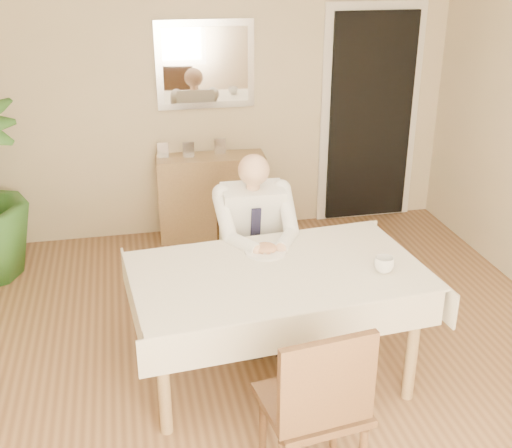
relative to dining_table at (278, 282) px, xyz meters
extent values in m
plane|color=brown|center=(-0.08, -0.11, -0.67)|extent=(5.00, 5.00, 0.00)
cube|color=beige|center=(-0.08, 2.39, 0.63)|extent=(4.50, 0.02, 2.60)
cube|color=silver|center=(1.47, 2.37, 0.33)|extent=(0.96, 0.03, 2.10)
cube|color=black|center=(1.47, 2.34, 0.33)|extent=(0.80, 0.05, 1.95)
cube|color=silver|center=(-0.08, 2.36, 0.88)|extent=(0.86, 0.03, 0.76)
cube|color=white|center=(-0.08, 2.34, 0.88)|extent=(0.74, 0.02, 0.64)
cube|color=#997B4B|center=(0.00, 0.00, 0.05)|extent=(1.67, 1.03, 0.04)
cube|color=beige|center=(0.00, 0.00, 0.08)|extent=(1.78, 1.14, 0.01)
cube|color=beige|center=(0.00, -0.50, -0.03)|extent=(1.69, 0.16, 0.22)
cube|color=beige|center=(0.00, 0.50, -0.03)|extent=(1.69, 0.16, 0.22)
cube|color=beige|center=(-0.85, 0.00, -0.03)|extent=(0.10, 1.00, 0.22)
cube|color=beige|center=(0.85, 0.00, -0.03)|extent=(0.10, 1.00, 0.22)
cylinder|color=#997B4B|center=(-0.72, -0.37, -0.32)|extent=(0.07, 0.07, 0.70)
cylinder|color=#997B4B|center=(0.72, -0.37, -0.32)|extent=(0.07, 0.07, 0.70)
cylinder|color=#997B4B|center=(-0.72, 0.37, -0.32)|extent=(0.07, 0.07, 0.70)
cylinder|color=#997B4B|center=(0.72, 0.37, -0.32)|extent=(0.07, 0.07, 0.70)
cube|color=#412914|center=(0.00, 0.80, -0.24)|extent=(0.45, 0.45, 0.04)
cube|color=#412914|center=(0.00, 0.99, 0.01)|extent=(0.42, 0.08, 0.42)
cylinder|color=#412914|center=(-0.18, 0.62, -0.46)|extent=(0.04, 0.04, 0.41)
cylinder|color=#412914|center=(0.18, 0.62, -0.46)|extent=(0.04, 0.04, 0.41)
cylinder|color=#412914|center=(-0.18, 0.98, -0.46)|extent=(0.04, 0.04, 0.41)
cylinder|color=#412914|center=(0.18, 0.98, -0.46)|extent=(0.04, 0.04, 0.41)
cube|color=#412914|center=(-0.04, -0.87, -0.20)|extent=(0.52, 0.52, 0.04)
cube|color=#412914|center=(-0.04, -1.08, 0.07)|extent=(0.46, 0.10, 0.46)
cylinder|color=#412914|center=(-0.24, -0.67, -0.44)|extent=(0.04, 0.04, 0.45)
cylinder|color=#412914|center=(0.15, -0.67, -0.44)|extent=(0.04, 0.04, 0.45)
cube|color=white|center=(0.00, 0.76, 0.08)|extent=(0.42, 0.31, 0.55)
cube|color=black|center=(0.00, 0.64, 0.05)|extent=(0.07, 0.08, 0.36)
cylinder|color=tan|center=(0.00, 0.71, 0.37)|extent=(0.09, 0.09, 0.08)
sphere|color=tan|center=(0.00, 0.69, 0.47)|extent=(0.21, 0.21, 0.21)
cube|color=black|center=(-0.10, 0.56, -0.15)|extent=(0.13, 0.42, 0.13)
cube|color=black|center=(0.10, 0.56, -0.15)|extent=(0.13, 0.42, 0.13)
cube|color=black|center=(-0.10, 0.38, -0.44)|extent=(0.11, 0.12, 0.45)
cube|color=black|center=(0.10, 0.38, -0.44)|extent=(0.11, 0.12, 0.45)
cube|color=black|center=(-0.10, 0.32, -0.63)|extent=(0.11, 0.26, 0.07)
cube|color=black|center=(0.10, 0.32, -0.63)|extent=(0.11, 0.26, 0.07)
cylinder|color=white|center=(-0.02, 0.24, 0.09)|extent=(0.26, 0.26, 0.02)
ellipsoid|color=#996746|center=(-0.02, 0.24, 0.11)|extent=(0.14, 0.14, 0.06)
cylinder|color=silver|center=(0.02, 0.18, 0.11)|extent=(0.01, 0.13, 0.01)
cylinder|color=silver|center=(-0.06, 0.18, 0.11)|extent=(0.01, 0.13, 0.01)
imported|color=white|center=(0.60, -0.15, 0.13)|extent=(0.15, 0.15, 0.09)
cube|color=#997B4B|center=(-0.08, 2.21, -0.28)|extent=(0.98, 0.38, 0.77)
cube|color=silver|center=(-0.49, 2.25, 0.17)|extent=(0.10, 0.02, 0.14)
cube|color=silver|center=(-0.27, 2.22, 0.17)|extent=(0.10, 0.02, 0.14)
cube|color=silver|center=(0.02, 2.27, 0.17)|extent=(0.10, 0.02, 0.14)
camera|label=1|loc=(-0.82, -3.24, 1.83)|focal=45.00mm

